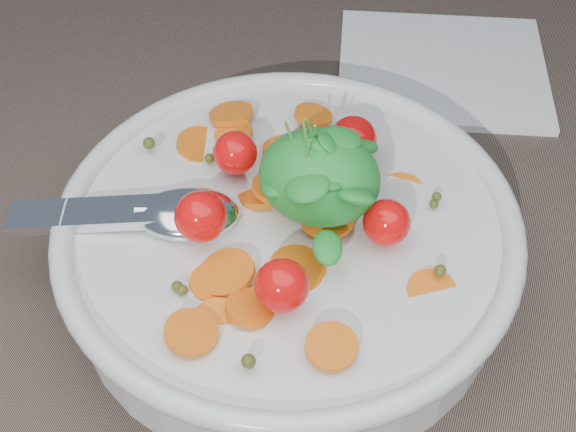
% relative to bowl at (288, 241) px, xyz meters
% --- Properties ---
extents(ground, '(6.00, 6.00, 0.00)m').
position_rel_bowl_xyz_m(ground, '(0.01, -0.02, -0.03)').
color(ground, brown).
rests_on(ground, ground).
extents(bowl, '(0.30, 0.28, 0.12)m').
position_rel_bowl_xyz_m(bowl, '(0.00, 0.00, 0.00)').
color(bowl, silver).
rests_on(bowl, ground).
extents(napkin, '(0.20, 0.18, 0.01)m').
position_rel_bowl_xyz_m(napkin, '(0.05, 0.24, -0.03)').
color(napkin, white).
rests_on(napkin, ground).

